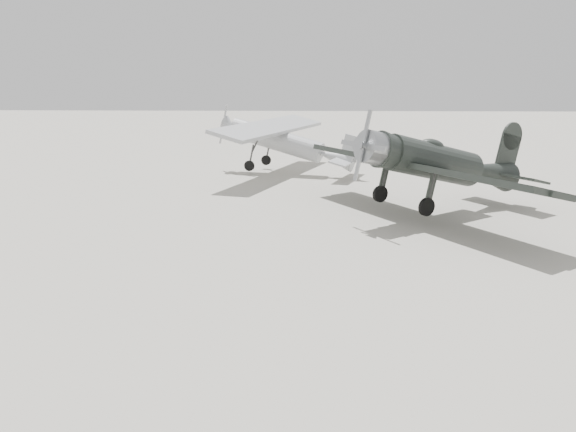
# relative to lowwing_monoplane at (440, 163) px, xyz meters

# --- Properties ---
(ground) EXTENTS (160.00, 160.00, 0.00)m
(ground) POSITION_rel_lowwing_monoplane_xyz_m (-4.93, -9.26, -2.13)
(ground) COLOR #A19B8F
(ground) RESTS_ON ground
(lowwing_monoplane) EXTENTS (9.98, 11.62, 4.02)m
(lowwing_monoplane) POSITION_rel_lowwing_monoplane_xyz_m (0.00, 0.00, 0.00)
(lowwing_monoplane) COLOR black
(lowwing_monoplane) RESTS_ON ground
(highwing_monoplane) EXTENTS (8.66, 11.97, 3.43)m
(highwing_monoplane) POSITION_rel_lowwing_monoplane_xyz_m (-6.95, 9.77, 0.02)
(highwing_monoplane) COLOR #AEB1B4
(highwing_monoplane) RESTS_ON ground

